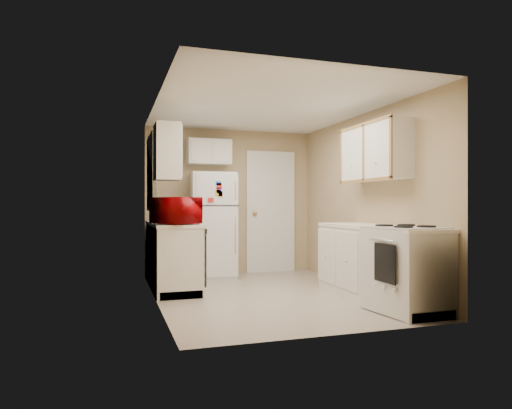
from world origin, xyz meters
name	(u,v)px	position (x,y,z in m)	size (l,w,h in m)	color
floor	(268,294)	(0.00, 0.00, 0.00)	(3.80, 3.80, 0.00)	#B6A796
ceiling	(268,107)	(0.00, 0.00, 2.40)	(3.80, 3.80, 0.00)	white
wall_left	(156,200)	(-1.40, 0.00, 1.20)	(3.80, 3.80, 0.00)	tan
wall_right	(364,201)	(1.40, 0.00, 1.20)	(3.80, 3.80, 0.00)	tan
wall_back	(231,202)	(0.00, 1.90, 1.20)	(2.80, 2.80, 0.00)	tan
wall_front	(339,199)	(0.00, -1.90, 1.20)	(2.80, 2.80, 0.00)	tan
left_counter	(172,255)	(-1.10, 0.90, 0.45)	(0.60, 1.80, 0.90)	silver
dishwasher	(201,256)	(-0.81, 0.30, 0.49)	(0.03, 0.58, 0.72)	black
sink	(171,225)	(-1.10, 1.05, 0.86)	(0.54, 0.74, 0.16)	gray
microwave	(176,212)	(-1.13, 0.29, 1.05)	(0.34, 0.61, 0.41)	#830003
soap_bottle	(163,214)	(-1.15, 1.57, 1.00)	(0.10, 0.10, 0.22)	white
window_blinds	(152,173)	(-1.36, 1.05, 1.60)	(0.10, 0.98, 1.08)	silver
upper_cabinet_left	(167,152)	(-1.25, 0.22, 1.80)	(0.30, 0.45, 0.70)	silver
refrigerator	(213,225)	(-0.37, 1.60, 0.83)	(0.68, 0.66, 1.65)	silver
cabinet_over_fridge	(209,152)	(-0.40, 1.75, 2.00)	(0.70, 0.30, 0.40)	silver
interior_door	(271,212)	(0.70, 1.86, 1.02)	(0.86, 0.06, 2.08)	silver
right_counter	(378,264)	(1.10, -0.80, 0.45)	(0.60, 2.00, 0.90)	silver
stove	(405,270)	(1.07, -1.37, 0.46)	(0.61, 0.75, 0.91)	silver
upper_cabinet_right	(375,153)	(1.25, -0.50, 1.80)	(0.30, 1.20, 0.70)	silver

